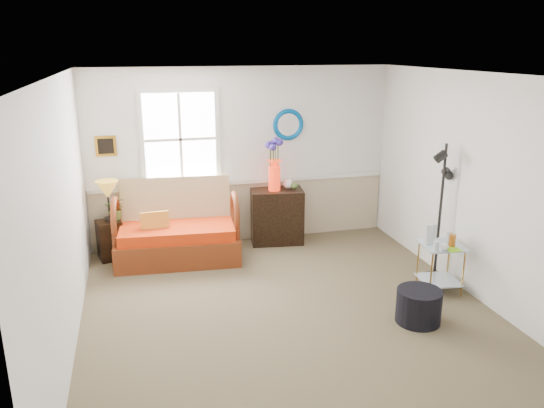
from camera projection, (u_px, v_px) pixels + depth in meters
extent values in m
cube|color=brown|center=(290.00, 314.00, 5.91)|extent=(4.50, 5.00, 0.01)
cube|color=white|center=(292.00, 75.00, 5.16)|extent=(4.50, 5.00, 0.01)
cube|color=silver|center=(242.00, 156.00, 7.85)|extent=(4.50, 0.01, 2.60)
cube|color=silver|center=(410.00, 315.00, 3.22)|extent=(4.50, 0.01, 2.60)
cube|color=silver|center=(62.00, 220.00, 4.98)|extent=(0.01, 5.00, 2.60)
cube|color=silver|center=(478.00, 188.00, 6.09)|extent=(0.01, 5.00, 2.60)
cube|color=tan|center=(243.00, 211.00, 8.08)|extent=(4.46, 0.02, 0.90)
cube|color=white|center=(243.00, 182.00, 7.93)|extent=(4.46, 0.04, 0.06)
cube|color=orange|center=(106.00, 146.00, 7.29)|extent=(0.28, 0.03, 0.28)
torus|color=#0069BB|center=(288.00, 125.00, 7.88)|extent=(0.47, 0.07, 0.47)
imported|color=#4C722E|center=(116.00, 211.00, 7.34)|extent=(0.31, 0.34, 0.25)
cylinder|color=black|center=(419.00, 306.00, 5.70)|extent=(0.57, 0.57, 0.37)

